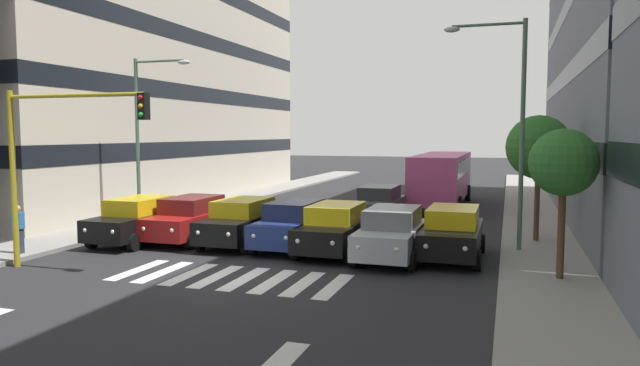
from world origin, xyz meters
name	(u,v)px	position (x,y,z in m)	size (l,w,h in m)	color
ground_plane	(231,278)	(0.00, 0.00, 0.00)	(180.00, 180.00, 0.00)	#262628
sidewalk_left	(555,302)	(-8.79, 0.00, 0.07)	(2.71, 90.00, 0.15)	gray
building_right_block_0	(138,44)	(14.92, -17.08, 9.81)	(9.58, 28.88, 19.63)	beige
crosswalk_markings	(231,277)	(0.00, 0.00, 0.00)	(6.75, 2.80, 0.01)	silver
lane_arrow_0	(278,363)	(-3.72, 5.50, 0.00)	(0.50, 2.20, 0.01)	silver
car_0	(452,233)	(-5.89, -4.61, 0.89)	(2.02, 4.44, 1.72)	black
car_1	(392,233)	(-4.00, -3.83, 0.89)	(2.02, 4.44, 1.72)	#B2B7BC
car_2	(335,228)	(-1.92, -4.25, 0.89)	(2.02, 4.44, 1.72)	black
car_3	(294,224)	(-0.22, -4.65, 0.89)	(2.02, 4.44, 1.72)	navy
car_4	(242,222)	(1.87, -4.67, 0.89)	(2.02, 4.44, 1.72)	black
car_5	(190,218)	(4.12, -4.78, 0.89)	(2.02, 4.44, 1.72)	maroon
car_6	(137,220)	(5.89, -3.88, 0.89)	(2.02, 4.44, 1.72)	black
car_row2_0	(379,204)	(-1.87, -11.65, 0.89)	(2.02, 4.44, 1.72)	#474C51
bus_behind_traffic	(442,174)	(-4.00, -18.89, 1.86)	(2.78, 10.50, 3.00)	#DB5193
traffic_light_gantry	(50,148)	(5.57, 0.81, 3.75)	(5.00, 0.36, 5.50)	#AD991E
street_lamp_left	(510,112)	(-7.63, -6.14, 4.91)	(2.79, 0.28, 7.91)	#4C6B56
street_lamp_right	(146,124)	(7.61, -7.05, 4.59)	(2.76, 0.28, 7.30)	#4C6B56
street_tree_0	(564,164)	(-9.06, -2.24, 3.36)	(1.86, 1.86, 4.17)	#513823
street_tree_1	(539,148)	(-8.67, -8.24, 3.66)	(2.39, 2.39, 4.72)	#513823
pedestrian_waiting	(18,228)	(8.04, -0.28, 1.00)	(0.36, 0.24, 1.63)	#2D3347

